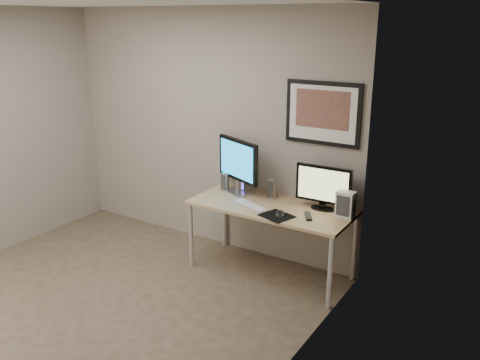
# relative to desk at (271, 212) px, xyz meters

# --- Properties ---
(floor) EXTENTS (3.60, 3.60, 0.00)m
(floor) POSITION_rel_desk_xyz_m (-1.00, -1.35, -0.66)
(floor) COLOR #4E3D30
(floor) RESTS_ON ground
(room) EXTENTS (3.60, 3.60, 3.60)m
(room) POSITION_rel_desk_xyz_m (-1.00, -0.90, 0.98)
(room) COLOR white
(room) RESTS_ON ground
(desk) EXTENTS (1.60, 0.70, 0.73)m
(desk) POSITION_rel_desk_xyz_m (0.00, 0.00, 0.00)
(desk) COLOR #8E6044
(desk) RESTS_ON floor
(framed_art) EXTENTS (0.75, 0.04, 0.60)m
(framed_art) POSITION_rel_desk_xyz_m (0.35, 0.33, 0.96)
(framed_art) COLOR black
(framed_art) RESTS_ON room
(monitor_large) EXTENTS (0.60, 0.30, 0.58)m
(monitor_large) POSITION_rel_desk_xyz_m (-0.47, 0.14, 0.38)
(monitor_large) COLOR #B1B1B6
(monitor_large) RESTS_ON desk
(monitor_tv) EXTENTS (0.55, 0.13, 0.43)m
(monitor_tv) POSITION_rel_desk_xyz_m (0.46, 0.17, 0.29)
(monitor_tv) COLOR black
(monitor_tv) RESTS_ON desk
(speaker_left) EXTENTS (0.08, 0.08, 0.20)m
(speaker_left) POSITION_rel_desk_xyz_m (-0.63, 0.14, 0.16)
(speaker_left) COLOR #B1B1B6
(speaker_left) RESTS_ON desk
(speaker_right) EXTENTS (0.10, 0.10, 0.20)m
(speaker_right) POSITION_rel_desk_xyz_m (-0.11, 0.20, 0.17)
(speaker_right) COLOR #B1B1B6
(speaker_right) RESTS_ON desk
(phone_dock) EXTENTS (0.08, 0.08, 0.14)m
(phone_dock) POSITION_rel_desk_xyz_m (-0.46, 0.18, 0.14)
(phone_dock) COLOR black
(phone_dock) RESTS_ON desk
(keyboard) EXTENTS (0.46, 0.26, 0.02)m
(keyboard) POSITION_rel_desk_xyz_m (-0.17, -0.12, 0.07)
(keyboard) COLOR #BABABF
(keyboard) RESTS_ON desk
(mousepad) EXTENTS (0.34, 0.32, 0.00)m
(mousepad) POSITION_rel_desk_xyz_m (0.17, -0.22, 0.07)
(mousepad) COLOR black
(mousepad) RESTS_ON desk
(mouse) EXTENTS (0.10, 0.13, 0.04)m
(mouse) POSITION_rel_desk_xyz_m (0.19, -0.18, 0.09)
(mouse) COLOR black
(mouse) RESTS_ON mousepad
(remote) EXTENTS (0.14, 0.19, 0.02)m
(remote) POSITION_rel_desk_xyz_m (0.43, -0.09, 0.08)
(remote) COLOR black
(remote) RESTS_ON desk
(fan_unit) EXTENTS (0.16, 0.12, 0.24)m
(fan_unit) POSITION_rel_desk_xyz_m (0.71, 0.11, 0.19)
(fan_unit) COLOR silver
(fan_unit) RESTS_ON desk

